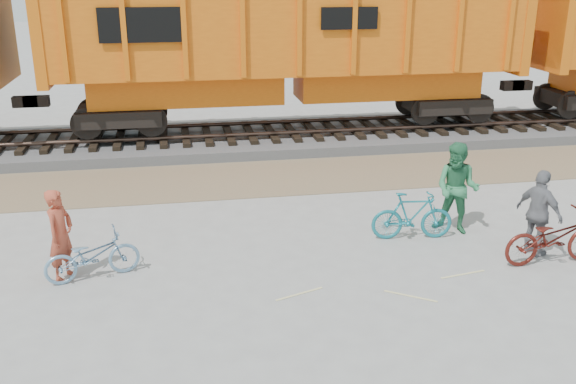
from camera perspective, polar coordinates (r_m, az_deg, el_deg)
name	(u,v)px	position (r m, az deg, el deg)	size (l,w,h in m)	color
ground	(345,269)	(11.73, 5.09, -6.80)	(120.00, 120.00, 0.00)	#9E9E99
gravel_strip	(291,176)	(16.72, 0.23, 1.41)	(120.00, 3.00, 0.02)	#866E53
ballast_bed	(270,138)	(20.00, -1.57, 4.83)	(120.00, 4.00, 0.30)	slate
track	(270,128)	(19.92, -1.58, 5.73)	(120.00, 2.60, 0.24)	black
hopper_car_center	(289,44)	(19.57, 0.09, 13.03)	(14.00, 3.13, 4.65)	black
bicycle_blue	(92,256)	(11.68, -17.01, -5.43)	(0.57, 1.63, 0.86)	#6B93B2
bicycle_teal	(412,216)	(12.98, 10.98, -2.09)	(0.46, 1.63, 0.98)	#197480
bicycle_maroon	(554,238)	(12.67, 22.54, -3.77)	(0.67, 1.91, 1.00)	#511710
person_solo	(60,235)	(11.70, -19.58, -3.61)	(0.60, 0.39, 1.63)	#AA422B
person_man	(457,188)	(13.38, 14.80, 0.32)	(0.91, 0.71, 1.88)	#2E774B
person_woman	(539,213)	(12.81, 21.42, -1.77)	(0.98, 0.41, 1.67)	slate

